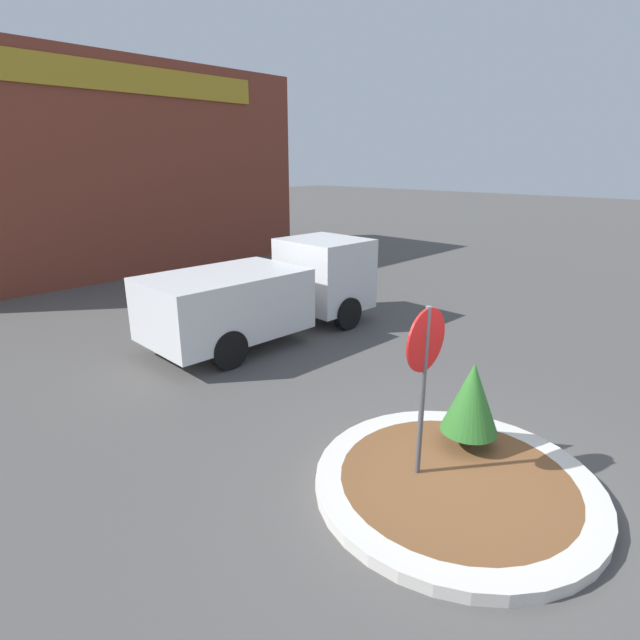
# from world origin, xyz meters

# --- Properties ---
(ground_plane) EXTENTS (120.00, 120.00, 0.00)m
(ground_plane) POSITION_xyz_m (0.00, 0.00, 0.00)
(ground_plane) COLOR #514F4C
(traffic_island) EXTENTS (3.71, 3.71, 0.17)m
(traffic_island) POSITION_xyz_m (0.00, 0.00, 0.08)
(traffic_island) COLOR beige
(traffic_island) RESTS_ON ground_plane
(stop_sign) EXTENTS (0.82, 0.07, 2.48)m
(stop_sign) POSITION_xyz_m (-0.24, 0.45, 1.74)
(stop_sign) COLOR #4C4C51
(stop_sign) RESTS_ON ground_plane
(island_shrub) EXTENTS (0.81, 0.81, 1.31)m
(island_shrub) POSITION_xyz_m (0.81, 0.28, 0.95)
(island_shrub) COLOR brown
(island_shrub) RESTS_ON traffic_island
(utility_truck) EXTENTS (5.94, 2.38, 2.19)m
(utility_truck) POSITION_xyz_m (2.29, 6.40, 1.13)
(utility_truck) COLOR silver
(utility_truck) RESTS_ON ground_plane
(storefront_building) EXTENTS (14.75, 6.07, 7.60)m
(storefront_building) POSITION_xyz_m (3.50, 17.91, 3.80)
(storefront_building) COLOR brown
(storefront_building) RESTS_ON ground_plane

